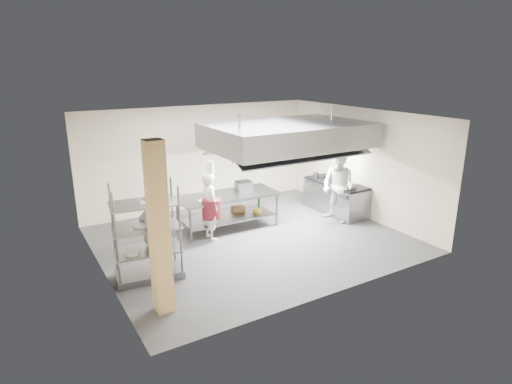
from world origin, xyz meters
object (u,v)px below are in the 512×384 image
island (228,211)px  stockpot (341,181)px  chef_line (338,187)px  griddle (244,186)px  cooking_range (335,198)px  chef_plating (153,234)px  chef_head (210,206)px  pass_rack (146,232)px

island → stockpot: (3.17, -0.76, 0.53)m
chef_line → griddle: 2.51m
cooking_range → chef_plating: bearing=-169.9°
island → stockpot: 3.30m
island → chef_plating: 2.92m
chef_head → griddle: size_ratio=3.99×
island → pass_rack: (-2.61, -1.59, 0.51)m
chef_head → chef_plating: size_ratio=0.98×
island → griddle: (0.59, 0.19, 0.56)m
island → stockpot: size_ratio=10.19×
cooking_range → chef_head: chef_head is taller
pass_rack → chef_line: (5.34, 0.49, 0.02)m
chef_plating → stockpot: 5.68m
island → pass_rack: bearing=-147.3°
chef_head → island: bearing=-58.7°
chef_head → stockpot: 3.89m
cooking_range → chef_line: bearing=-128.4°
chef_head → griddle: bearing=-64.7°
stockpot → chef_line: bearing=-141.4°
chef_line → chef_plating: 5.22m
cooking_range → chef_head: (-3.92, 0.05, 0.42)m
chef_plating → stockpot: chef_plating is taller
chef_line → griddle: size_ratio=4.64×
chef_line → chef_plating: bearing=-93.1°
chef_head → cooking_range: bearing=-91.8°
island → chef_line: chef_line is taller
chef_line → stockpot: bearing=121.1°
pass_rack → griddle: pass_rack is taller
griddle → stockpot: (2.58, -0.96, -0.03)m
cooking_range → chef_head: 3.95m
griddle → chef_plating: bearing=-145.8°
chef_line → stockpot: 0.55m
island → cooking_range: island is taller
chef_head → chef_plating: 2.05m
chef_head → stockpot: chef_head is taller
chef_line → griddle: bearing=-128.6°
griddle → cooking_range: bearing=-9.8°
stockpot → cooking_range: bearing=79.0°
pass_rack → cooking_range: (5.82, 1.09, -0.55)m
chef_head → chef_line: size_ratio=0.86×
cooking_range → pass_rack: bearing=-169.4°
pass_rack → chef_head: bearing=39.2°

